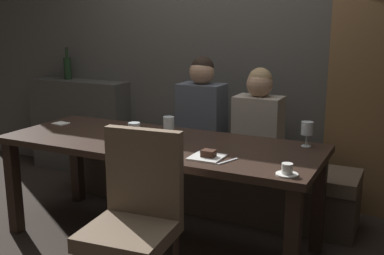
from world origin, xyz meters
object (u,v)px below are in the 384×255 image
object	(u,v)px
wine_bottle_dark_red	(68,68)
dessert_plate	(207,156)
dining_table	(159,153)
diner_redhead	(202,110)
chair_near_side	(135,211)
diner_bearded	(259,119)
wine_glass_end_right	(169,124)
fork_on_table	(228,161)
espresso_cup	(287,170)
wine_glass_far_left	(134,130)
wine_glass_end_left	(307,129)
banquette_bench	(202,181)

from	to	relation	value
wine_bottle_dark_red	dessert_plate	world-z (taller)	wine_bottle_dark_red
dining_table	diner_redhead	xyz separation A→B (m)	(0.01, 0.68, 0.19)
chair_near_side	diner_bearded	xyz separation A→B (m)	(0.20, 1.43, 0.24)
diner_redhead	dessert_plate	world-z (taller)	diner_redhead
wine_glass_end_right	fork_on_table	size ratio (longest dim) A/B	0.96
dessert_plate	diner_redhead	bearing A→B (deg)	117.07
diner_bearded	wine_glass_end_right	distance (m)	0.79
diner_bearded	dessert_plate	bearing A→B (deg)	-90.49
dining_table	wine_bottle_dark_red	distance (m)	2.04
diner_redhead	wine_glass_end_right	size ratio (longest dim) A/B	4.99
chair_near_side	dessert_plate	distance (m)	0.57
espresso_cup	dessert_plate	size ratio (longest dim) A/B	0.63
diner_redhead	wine_glass_far_left	distance (m)	0.90
wine_glass_end_left	espresso_cup	bearing A→B (deg)	-86.46
banquette_bench	wine_glass_far_left	bearing A→B (deg)	-93.27
diner_bearded	espresso_cup	world-z (taller)	diner_bearded
diner_bearded	espresso_cup	size ratio (longest dim) A/B	6.22
diner_redhead	wine_glass_far_left	xyz separation A→B (m)	(-0.06, -0.89, 0.01)
banquette_bench	espresso_cup	xyz separation A→B (m)	(0.97, -1.02, 0.54)
diner_bearded	dessert_plate	xyz separation A→B (m)	(-0.01, -0.93, -0.05)
dining_table	wine_bottle_dark_red	xyz separation A→B (m)	(-1.69, 1.06, 0.42)
wine_glass_far_left	dessert_plate	bearing A→B (deg)	-0.72
wine_glass_end_right	chair_near_side	bearing A→B (deg)	-73.87
wine_bottle_dark_red	wine_glass_far_left	bearing A→B (deg)	-37.79
espresso_cup	dessert_plate	distance (m)	0.52
dining_table	banquette_bench	xyz separation A→B (m)	(0.00, 0.70, -0.42)
diner_redhead	espresso_cup	distance (m)	1.39
espresso_cup	banquette_bench	bearing A→B (deg)	133.72
dessert_plate	wine_bottle_dark_red	bearing A→B (deg)	149.38
wine_glass_end_left	dessert_plate	xyz separation A→B (m)	(-0.47, -0.52, -0.10)
fork_on_table	banquette_bench	bearing A→B (deg)	143.21
banquette_bench	wine_bottle_dark_red	size ratio (longest dim) A/B	7.67
wine_glass_far_left	dessert_plate	size ratio (longest dim) A/B	0.86
wine_glass_end_left	fork_on_table	world-z (taller)	wine_glass_end_left
wine_glass_far_left	diner_bearded	bearing A→B (deg)	60.34
diner_redhead	diner_bearded	size ratio (longest dim) A/B	1.10
dining_table	fork_on_table	bearing A→B (deg)	-21.81
diner_redhead	wine_glass_end_left	xyz separation A→B (m)	(0.93, -0.38, 0.02)
banquette_bench	wine_glass_end_right	xyz separation A→B (m)	(0.05, -0.65, 0.63)
diner_redhead	wine_glass_end_right	xyz separation A→B (m)	(0.05, -0.63, 0.02)
wine_glass_end_left	dessert_plate	distance (m)	0.71
dining_table	fork_on_table	size ratio (longest dim) A/B	12.94
banquette_bench	wine_glass_far_left	xyz separation A→B (m)	(-0.05, -0.92, 0.62)
diner_redhead	wine_glass_end_left	bearing A→B (deg)	-22.13
diner_redhead	fork_on_table	distance (m)	1.10
wine_bottle_dark_red	fork_on_table	size ratio (longest dim) A/B	1.92
dessert_plate	fork_on_table	bearing A→B (deg)	-7.94
wine_bottle_dark_red	wine_glass_end_right	distance (m)	2.03
wine_glass_end_left	dessert_plate	size ratio (longest dim) A/B	0.86
diner_redhead	wine_bottle_dark_red	xyz separation A→B (m)	(-1.70, 0.38, 0.23)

